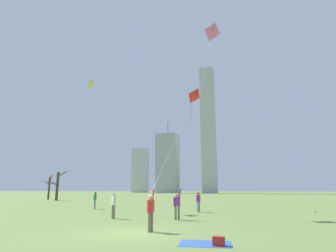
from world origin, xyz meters
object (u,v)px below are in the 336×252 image
Objects in this scene: kite_flyer_midfield_left_red at (164,176)px; bare_tree_leftmost at (49,186)px; distant_kite_drifting_left_teal at (163,7)px; picnic_spot at (213,242)px; kite_flyer_midfield_right_yellow at (108,174)px; bystander_strolling_midfield at (198,201)px; bare_tree_rightmost at (57,185)px; bystander_watching_nearby at (95,199)px; kite_flyer_midfield_center_pink at (189,146)px.

bare_tree_leftmost is at bearing 134.64° from kite_flyer_midfield_left_red.
distant_kite_drifting_left_teal is (-3.34, 11.08, 17.90)m from kite_flyer_midfield_left_red.
kite_flyer_midfield_left_red reaches higher than bare_tree_leftmost.
kite_flyer_midfield_right_yellow is at bearing 135.00° from picnic_spot.
kite_flyer_midfield_left_red reaches higher than picnic_spot.
picnic_spot is at bearing -45.00° from kite_flyer_midfield_right_yellow.
picnic_spot is (2.78, -13.76, -0.81)m from bystander_strolling_midfield.
bare_tree_rightmost is 5.31m from bare_tree_leftmost.
kite_flyer_midfield_left_red is 14.73m from bystander_watching_nearby.
bare_tree_leftmost is (-27.08, 19.72, -18.15)m from distant_kite_drifting_left_teal.
bystander_watching_nearby is 0.07× the size of distant_kite_drifting_left_teal.
bare_tree_leftmost reaches higher than bystander_watching_nearby.
bystander_strolling_midfield is 0.07× the size of distant_kite_drifting_left_teal.
bystander_strolling_midfield is 0.36× the size of bare_tree_leftmost.
kite_flyer_midfield_left_red is at bearing -46.20° from bare_tree_rightmost.
picnic_spot is at bearing -78.59° from bystander_strolling_midfield.
distant_kite_drifting_left_teal is 4.99× the size of bare_tree_rightmost.
bystander_strolling_midfield is at bearing -33.75° from bare_tree_rightmost.
bystander_strolling_midfield is 37.13m from bare_tree_leftmost.
bystander_strolling_midfield is (10.06, -1.01, 0.00)m from bystander_watching_nearby.
distant_kite_drifting_left_teal reaches higher than kite_flyer_midfield_right_yellow.
bystander_watching_nearby is at bearing -44.32° from bare_tree_leftmost.
bystander_watching_nearby is 28.69m from bare_tree_leftmost.
distant_kite_drifting_left_teal is 26.08m from picnic_spot.
distant_kite_drifting_left_teal is at bearing 112.57° from picnic_spot.
bare_tree_rightmost is at bearing 144.54° from distant_kite_drifting_left_teal.
kite_flyer_midfield_center_pink reaches higher than bystander_strolling_midfield.
picnic_spot is at bearing -46.22° from bare_tree_leftmost.
kite_flyer_midfield_center_pink is 6.35m from bystander_strolling_midfield.
kite_flyer_midfield_center_pink is (5.82, 0.38, 1.82)m from kite_flyer_midfield_right_yellow.
kite_flyer_midfield_left_red is at bearing -73.22° from distant_kite_drifting_left_teal.
kite_flyer_midfield_left_red is at bearing -95.17° from kite_flyer_midfield_center_pink.
kite_flyer_midfield_right_yellow is 7.83× the size of bystander_watching_nearby.
bystander_watching_nearby is at bearing 125.00° from kite_flyer_midfield_right_yellow.
kite_flyer_midfield_right_yellow is at bearing -46.62° from bare_tree_leftmost.
kite_flyer_midfield_right_yellow is 6.11m from kite_flyer_midfield_center_pink.
kite_flyer_midfield_left_red is 43.29m from bare_tree_leftmost.
bare_tree_leftmost is (-33.34, 34.80, 2.18)m from picnic_spot.
kite_flyer_midfield_right_yellow reaches higher than bare_tree_rightmost.
distant_kite_drifting_left_teal reaches higher than bystander_strolling_midfield.
kite_flyer_midfield_center_pink is at bearing -40.37° from bare_tree_rightmost.
bystander_strolling_midfield is at bearing -5.76° from bystander_watching_nearby.
bystander_strolling_midfield is (-0.28, 5.06, -3.84)m from kite_flyer_midfield_center_pink.
bystander_strolling_midfield is (0.15, 9.76, -1.62)m from kite_flyer_midfield_left_red.
kite_flyer_midfield_center_pink is at bearing -59.41° from distant_kite_drifting_left_teal.
bystander_watching_nearby is 0.84× the size of picnic_spot.
bare_tree_rightmost is (-16.40, 16.66, 1.60)m from bystander_watching_nearby.
bystander_strolling_midfield is 31.86m from bare_tree_rightmost.
kite_flyer_midfield_right_yellow is at bearing -106.94° from distant_kite_drifting_left_teal.
picnic_spot is (2.50, -8.70, -4.65)m from kite_flyer_midfield_center_pink.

